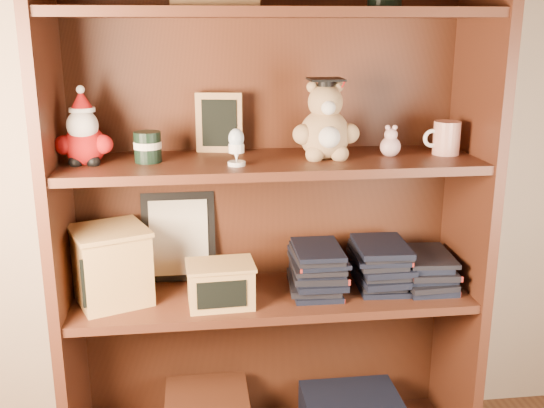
{
  "coord_description": "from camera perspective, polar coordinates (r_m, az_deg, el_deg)",
  "views": [
    {
      "loc": [
        -0.36,
        -0.41,
        1.31
      ],
      "look_at": [
        -0.14,
        1.3,
        0.82
      ],
      "focal_mm": 42.0,
      "sensor_mm": 36.0,
      "label": 1
    }
  ],
  "objects": [
    {
      "name": "book_stack_left",
      "position": [
        1.88,
        3.88,
        -5.7
      ],
      "size": [
        0.14,
        0.2,
        0.14
      ],
      "color": "black",
      "rests_on": "shelf_lower"
    },
    {
      "name": "book_stack_mid",
      "position": [
        1.92,
        9.68,
        -5.36
      ],
      "size": [
        0.14,
        0.2,
        0.14
      ],
      "color": "black",
      "rests_on": "shelf_lower"
    },
    {
      "name": "pink_figurine",
      "position": [
        1.83,
        10.57,
        5.32
      ],
      "size": [
        0.06,
        0.06,
        0.09
      ],
      "color": "#CB9D9D",
      "rests_on": "shelf_upper"
    },
    {
      "name": "certificate_frame",
      "position": [
        1.95,
        -8.35,
        -2.93
      ],
      "size": [
        0.22,
        0.06,
        0.27
      ],
      "color": "black",
      "rests_on": "shelf_lower"
    },
    {
      "name": "egg_cup",
      "position": [
        1.67,
        -3.21,
        5.24
      ],
      "size": [
        0.05,
        0.05,
        0.1
      ],
      "color": "white",
      "rests_on": "shelf_upper"
    },
    {
      "name": "bookcase",
      "position": [
        1.85,
        -0.28,
        -0.81
      ],
      "size": [
        1.2,
        0.35,
        1.6
      ],
      "color": "#4C2415",
      "rests_on": "ground"
    },
    {
      "name": "teacher_mug",
      "position": [
        1.88,
        15.31,
        5.73
      ],
      "size": [
        0.11,
        0.08,
        0.09
      ],
      "color": "silver",
      "rests_on": "shelf_upper"
    },
    {
      "name": "chalkboard_plaque",
      "position": [
        1.85,
        -4.76,
        7.19
      ],
      "size": [
        0.13,
        0.08,
        0.17
      ],
      "color": "#9E7547",
      "rests_on": "shelf_upper"
    },
    {
      "name": "grad_teddy_bear",
      "position": [
        1.76,
        4.8,
        6.85
      ],
      "size": [
        0.19,
        0.16,
        0.23
      ],
      "color": "tan",
      "rests_on": "shelf_upper"
    },
    {
      "name": "treats_box",
      "position": [
        1.84,
        -14.22,
        -5.3
      ],
      "size": [
        0.26,
        0.26,
        0.21
      ],
      "color": "tan",
      "rests_on": "shelf_lower"
    },
    {
      "name": "pencils_box",
      "position": [
        1.79,
        -4.63,
        -7.15
      ],
      "size": [
        0.19,
        0.14,
        0.12
      ],
      "color": "tan",
      "rests_on": "shelf_lower"
    },
    {
      "name": "teachers_tin",
      "position": [
        1.74,
        -11.08,
        5.08
      ],
      "size": [
        0.07,
        0.07,
        0.08
      ],
      "color": "black",
      "rests_on": "shelf_upper"
    },
    {
      "name": "shelf_lower",
      "position": [
        1.89,
        0.0,
        -8.27
      ],
      "size": [
        1.14,
        0.33,
        0.02
      ],
      "color": "#4C2415",
      "rests_on": "ground"
    },
    {
      "name": "santa_plush",
      "position": [
        1.75,
        -16.52,
        5.94
      ],
      "size": [
        0.15,
        0.11,
        0.21
      ],
      "color": "#A50F0F",
      "rests_on": "shelf_upper"
    },
    {
      "name": "shelf_upper",
      "position": [
        1.76,
        0.0,
        3.67
      ],
      "size": [
        1.14,
        0.33,
        0.02
      ],
      "color": "#4C2415",
      "rests_on": "ground"
    },
    {
      "name": "book_stack_right",
      "position": [
        1.97,
        13.45,
        -5.76
      ],
      "size": [
        0.14,
        0.2,
        0.1
      ],
      "color": "black",
      "rests_on": "shelf_lower"
    }
  ]
}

